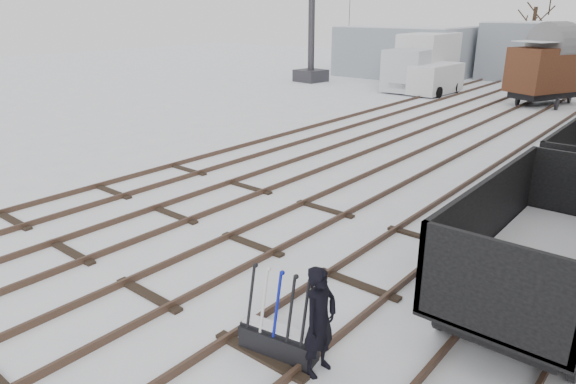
{
  "coord_description": "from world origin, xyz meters",
  "views": [
    {
      "loc": [
        7.79,
        -5.1,
        5.36
      ],
      "look_at": [
        0.36,
        3.92,
        1.2
      ],
      "focal_mm": 32.0,
      "sensor_mm": 36.0,
      "label": 1
    }
  ],
  "objects_px": {
    "freight_wagon_a": "(542,262)",
    "lorry": "(423,60)",
    "ground_frame": "(278,340)",
    "worker": "(320,321)",
    "panel_van": "(436,78)",
    "crane": "(313,46)",
    "box_van_wagon": "(549,68)"
  },
  "relations": [
    {
      "from": "freight_wagon_a",
      "to": "panel_van",
      "type": "relative_size",
      "value": 1.28
    },
    {
      "from": "lorry",
      "to": "ground_frame",
      "type": "bearing_deg",
      "value": -71.76
    },
    {
      "from": "freight_wagon_a",
      "to": "box_van_wagon",
      "type": "bearing_deg",
      "value": 103.96
    },
    {
      "from": "worker",
      "to": "box_van_wagon",
      "type": "xyz_separation_m",
      "value": [
        -3.87,
        28.07,
        1.24
      ]
    },
    {
      "from": "freight_wagon_a",
      "to": "lorry",
      "type": "height_order",
      "value": "lorry"
    },
    {
      "from": "ground_frame",
      "to": "worker",
      "type": "relative_size",
      "value": 0.83
    },
    {
      "from": "ground_frame",
      "to": "lorry",
      "type": "xyz_separation_m",
      "value": [
        -11.82,
        29.74,
        1.66
      ]
    },
    {
      "from": "ground_frame",
      "to": "worker",
      "type": "xyz_separation_m",
      "value": [
        0.75,
        0.1,
        0.62
      ]
    },
    {
      "from": "freight_wagon_a",
      "to": "crane",
      "type": "xyz_separation_m",
      "value": [
        -23.0,
        23.52,
        1.81
      ]
    },
    {
      "from": "worker",
      "to": "lorry",
      "type": "xyz_separation_m",
      "value": [
        -12.57,
        29.64,
        1.04
      ]
    },
    {
      "from": "box_van_wagon",
      "to": "lorry",
      "type": "bearing_deg",
      "value": -166.56
    },
    {
      "from": "panel_van",
      "to": "worker",
      "type": "bearing_deg",
      "value": -66.38
    },
    {
      "from": "worker",
      "to": "box_van_wagon",
      "type": "relative_size",
      "value": 0.33
    },
    {
      "from": "panel_van",
      "to": "box_van_wagon",
      "type": "bearing_deg",
      "value": 5.86
    },
    {
      "from": "worker",
      "to": "freight_wagon_a",
      "type": "distance_m",
      "value": 4.67
    },
    {
      "from": "ground_frame",
      "to": "freight_wagon_a",
      "type": "bearing_deg",
      "value": 46.95
    },
    {
      "from": "ground_frame",
      "to": "box_van_wagon",
      "type": "height_order",
      "value": "box_van_wagon"
    },
    {
      "from": "ground_frame",
      "to": "worker",
      "type": "distance_m",
      "value": 0.98
    },
    {
      "from": "lorry",
      "to": "crane",
      "type": "relative_size",
      "value": 0.82
    },
    {
      "from": "freight_wagon_a",
      "to": "lorry",
      "type": "bearing_deg",
      "value": 119.91
    },
    {
      "from": "freight_wagon_a",
      "to": "crane",
      "type": "height_order",
      "value": "crane"
    },
    {
      "from": "ground_frame",
      "to": "freight_wagon_a",
      "type": "xyz_separation_m",
      "value": [
        2.82,
        4.28,
        0.62
      ]
    },
    {
      "from": "lorry",
      "to": "panel_van",
      "type": "distance_m",
      "value": 2.91
    },
    {
      "from": "panel_van",
      "to": "ground_frame",
      "type": "bearing_deg",
      "value": -67.81
    },
    {
      "from": "worker",
      "to": "panel_van",
      "type": "bearing_deg",
      "value": 22.9
    },
    {
      "from": "lorry",
      "to": "box_van_wagon",
      "type": "bearing_deg",
      "value": -13.69
    },
    {
      "from": "freight_wagon_a",
      "to": "lorry",
      "type": "xyz_separation_m",
      "value": [
        -14.64,
        25.46,
        1.04
      ]
    },
    {
      "from": "panel_van",
      "to": "freight_wagon_a",
      "type": "bearing_deg",
      "value": -59.0
    },
    {
      "from": "ground_frame",
      "to": "crane",
      "type": "xyz_separation_m",
      "value": [
        -20.18,
        27.81,
        2.43
      ]
    },
    {
      "from": "worker",
      "to": "panel_van",
      "type": "xyz_separation_m",
      "value": [
        -10.63,
        27.68,
        0.12
      ]
    },
    {
      "from": "lorry",
      "to": "panel_van",
      "type": "relative_size",
      "value": 1.86
    },
    {
      "from": "worker",
      "to": "freight_wagon_a",
      "type": "height_order",
      "value": "freight_wagon_a"
    }
  ]
}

